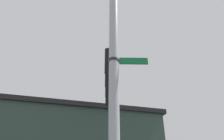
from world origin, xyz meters
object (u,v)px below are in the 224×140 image
(traffic_light_nearest_pole, at_px, (112,62))
(traffic_light_arm_end, at_px, (111,96))
(traffic_light_mid_outer, at_px, (112,87))
(traffic_light_mid_inner, at_px, (112,76))
(street_name_sign, at_px, (122,61))

(traffic_light_nearest_pole, relative_size, traffic_light_arm_end, 1.00)
(traffic_light_mid_outer, bearing_deg, traffic_light_nearest_pole, -70.78)
(traffic_light_mid_inner, height_order, traffic_light_arm_end, same)
(traffic_light_arm_end, bearing_deg, traffic_light_nearest_pole, -70.78)
(traffic_light_mid_inner, relative_size, traffic_light_mid_outer, 1.00)
(street_name_sign, bearing_deg, traffic_light_arm_end, 111.39)
(traffic_light_mid_outer, bearing_deg, street_name_sign, -68.04)
(traffic_light_nearest_pole, bearing_deg, traffic_light_mid_inner, 109.22)
(traffic_light_nearest_pole, xyz_separation_m, street_name_sign, (0.98, -2.10, -1.38))
(traffic_light_nearest_pole, xyz_separation_m, traffic_light_arm_end, (-1.24, 3.55, 0.00))
(traffic_light_mid_outer, height_order, traffic_light_arm_end, same)
(traffic_light_mid_inner, bearing_deg, traffic_light_nearest_pole, -70.78)
(traffic_light_nearest_pole, height_order, traffic_light_mid_outer, same)
(traffic_light_nearest_pole, height_order, traffic_light_arm_end, same)
(traffic_light_mid_inner, relative_size, traffic_light_arm_end, 1.00)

